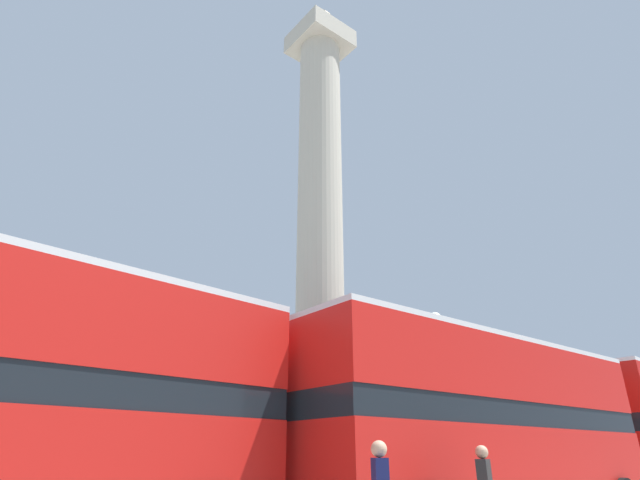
# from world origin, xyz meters

# --- Properties ---
(monument_column) EXTENTS (6.06, 6.06, 19.89)m
(monument_column) POSITION_xyz_m (0.00, 0.00, 5.66)
(monument_column) COLOR #ADA593
(monument_column) RESTS_ON ground_plane
(bus_c) EXTENTS (10.97, 2.79, 4.25)m
(bus_c) POSITION_xyz_m (1.06, -5.31, 2.35)
(bus_c) COLOR red
(bus_c) RESTS_ON ground_plane
(equestrian_statue) EXTENTS (3.52, 3.18, 6.03)m
(equestrian_statue) POSITION_xyz_m (12.37, 5.29, 1.85)
(equestrian_statue) COLOR #ADA593
(equestrian_statue) RESTS_ON ground_plane
(street_lamp) EXTENTS (0.49, 0.49, 6.21)m
(street_lamp) POSITION_xyz_m (3.60, -2.01, 3.85)
(street_lamp) COLOR black
(street_lamp) RESTS_ON ground_plane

